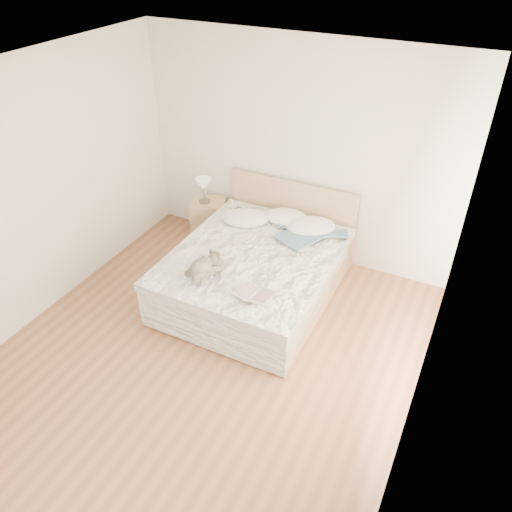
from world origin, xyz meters
name	(u,v)px	position (x,y,z in m)	size (l,w,h in m)	color
floor	(205,357)	(0.00, 0.00, 0.00)	(4.00, 4.50, 0.00)	brown
ceiling	(182,89)	(0.00, 0.00, 2.70)	(4.00, 4.50, 0.00)	white
wall_back	(296,153)	(0.00, 2.25, 1.35)	(4.00, 0.02, 2.70)	silver
wall_left	(27,198)	(-2.00, 0.00, 1.35)	(0.02, 4.50, 2.70)	silver
wall_right	(433,317)	(2.00, 0.00, 1.35)	(0.02, 4.50, 2.70)	silver
window	(442,282)	(1.99, 0.30, 1.45)	(0.02, 1.30, 1.10)	white
bed	(257,271)	(0.00, 1.19, 0.31)	(1.72, 2.14, 1.00)	tan
nightstand	(209,219)	(-1.12, 1.99, 0.28)	(0.45, 0.40, 0.56)	tan
table_lamp	(204,186)	(-1.15, 1.95, 0.80)	(0.27, 0.27, 0.33)	#45403C
pillow_left	(246,218)	(-0.41, 1.70, 0.64)	(0.57, 0.40, 0.17)	white
pillow_middle	(287,217)	(0.04, 1.94, 0.64)	(0.54, 0.38, 0.16)	white
pillow_right	(311,226)	(0.38, 1.87, 0.64)	(0.59, 0.41, 0.18)	white
blouse	(303,235)	(0.36, 1.67, 0.63)	(0.63, 0.67, 0.03)	#365573
photo_book	(245,214)	(-0.47, 1.80, 0.63)	(0.35, 0.24, 0.03)	white
childrens_book	(255,294)	(0.35, 0.45, 0.63)	(0.38, 0.26, 0.02)	beige
teddy_bear	(202,272)	(-0.29, 0.50, 0.65)	(0.27, 0.38, 0.20)	brown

